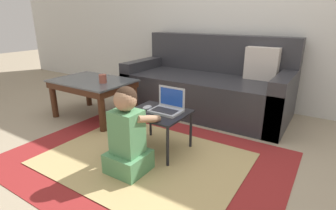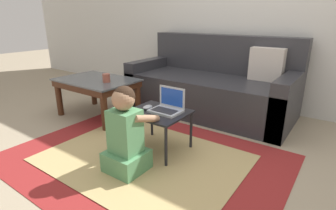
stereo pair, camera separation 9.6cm
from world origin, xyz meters
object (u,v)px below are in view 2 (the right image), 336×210
Objects in this scene: computer_mouse at (148,107)px; cup_on_table at (106,78)px; person_seated at (126,134)px; laptop at (167,108)px; laptop_desk at (158,116)px; coffee_table at (97,85)px; couch at (212,87)px.

cup_on_table reaches higher than computer_mouse.
person_seated is 7.30× the size of cup_on_table.
laptop is at bearing -10.79° from cup_on_table.
laptop_desk is 1.91× the size of laptop.
laptop reaches higher than laptop_desk.
coffee_table is at bearing 169.56° from laptop.
couch is 2.17× the size of coffee_table.
couch is at bearing 94.02° from laptop_desk.
couch is 3.96× the size of laptop_desk.
person_seated is at bearing -35.21° from cup_on_table.
coffee_table is 1.12m from laptop_desk.
couch is at bearing 43.07° from coffee_table.
computer_mouse is at bearing 107.13° from person_seated.
computer_mouse is (-0.18, -0.04, -0.02)m from laptop.
coffee_table is at bearing 166.52° from laptop_desk.
coffee_table is 1.17m from laptop.
laptop is 2.82× the size of cup_on_table.
cup_on_table is (-0.89, 0.63, 0.19)m from person_seated.
computer_mouse is (0.97, -0.26, 0.00)m from coffee_table.
couch is 2.91× the size of person_seated.
laptop_desk is 0.13m from computer_mouse.
couch is 1.16m from laptop.
laptop is at bearing -82.69° from couch.
laptop_desk is at bearing -142.43° from laptop.
laptop is (0.15, -1.15, 0.08)m from couch.
laptop_desk is 4.83× the size of computer_mouse.
laptop is (1.15, -0.21, 0.02)m from coffee_table.
computer_mouse is at bearing -16.30° from cup_on_table.
couch is 1.60m from person_seated.
coffee_table is 3.47× the size of laptop.
cup_on_table is at bearing 165.45° from laptop_desk.
cup_on_table is (-0.94, 0.18, 0.10)m from laptop.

